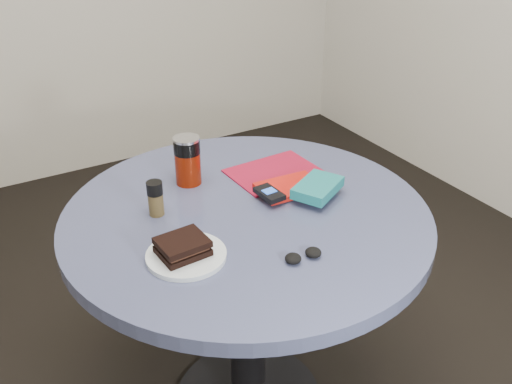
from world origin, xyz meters
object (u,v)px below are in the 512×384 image
novel (318,188)px  headphones (303,255)px  table (247,260)px  magazine (275,172)px  plate (186,255)px  soda_can (188,160)px  red_book (289,187)px  mp3_player (269,193)px  sandwich (183,246)px  pepper_grinder (155,198)px

novel → headphones: size_ratio=1.54×
table → headphones: bearing=-88.6°
table → magazine: size_ratio=3.79×
plate → soda_can: (0.16, 0.34, 0.07)m
red_book → mp3_player: 0.09m
table → sandwich: bearing=-154.8°
novel → red_book: bearing=93.0°
sandwich → novel: sandwich is taller
sandwich → soda_can: 0.38m
table → mp3_player: mp3_player is taller
red_book → sandwich: bearing=-156.4°
sandwich → pepper_grinder: size_ratio=1.21×
magazine → pepper_grinder: bearing=-176.0°
novel → mp3_player: bearing=129.9°
headphones → sandwich: bearing=148.2°
novel → headphones: bearing=-160.5°
headphones → red_book: bearing=62.4°
soda_can → plate: bearing=-115.5°
table → red_book: (0.16, 0.03, 0.18)m
red_book → plate: bearing=-155.7°
soda_can → magazine: 0.27m
plate → soda_can: size_ratio=1.33×
soda_can → red_book: bearing=-40.4°
novel → mp3_player: size_ratio=1.61×
sandwich → headphones: size_ratio=1.22×
table → pepper_grinder: 0.32m
plate → mp3_player: (0.31, 0.12, 0.02)m
pepper_grinder → magazine: 0.41m
soda_can → pepper_grinder: (-0.15, -0.12, -0.02)m
sandwich → pepper_grinder: bearing=84.7°
magazine → soda_can: bearing=160.8°
red_book → soda_can: bearing=143.2°
soda_can → red_book: (0.23, -0.19, -0.06)m
soda_can → pepper_grinder: size_ratio=1.48×
novel → soda_can: bearing=107.2°
plate → mp3_player: size_ratio=2.07×
red_book → novel: bearing=-55.1°
novel → mp3_player: 0.14m
red_book → mp3_player: bearing=-160.4°
pepper_grinder → red_book: size_ratio=0.55×
plate → headphones: bearing=-31.8°
table → sandwich: 0.33m
plate → novel: bearing=9.6°
plate → soda_can: 0.38m
soda_can → mp3_player: bearing=-56.1°
red_book → novel: novel is taller
table → mp3_player: bearing=7.3°
plate → magazine: size_ratio=0.73×
pepper_grinder → red_book: pepper_grinder is taller
mp3_player → magazine: bearing=53.0°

